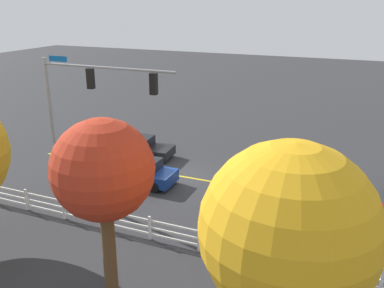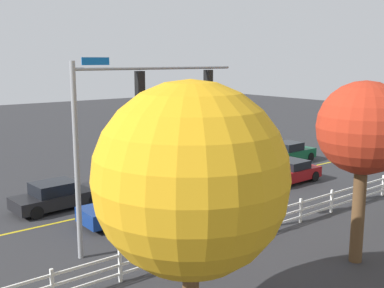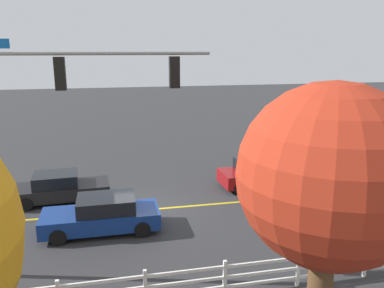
{
  "view_description": "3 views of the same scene",
  "coord_description": "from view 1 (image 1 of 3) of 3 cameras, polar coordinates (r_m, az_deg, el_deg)",
  "views": [
    {
      "loc": [
        -9.76,
        20.92,
        10.11
      ],
      "look_at": [
        -1.74,
        1.88,
        2.9
      ],
      "focal_mm": 38.44,
      "sensor_mm": 36.0,
      "label": 1
    },
    {
      "loc": [
        12.52,
        20.02,
        7.42
      ],
      "look_at": [
        -1.75,
        1.93,
        3.25
      ],
      "focal_mm": 43.79,
      "sensor_mm": 36.0,
      "label": 2
    },
    {
      "loc": [
        1.33,
        16.83,
        7.21
      ],
      "look_at": [
        -2.05,
        1.26,
        3.33
      ],
      "focal_mm": 36.58,
      "sensor_mm": 36.0,
      "label": 3
    }
  ],
  "objects": [
    {
      "name": "car_3",
      "position": [
        21.28,
        19.72,
        -8.39
      ],
      "size": [
        4.16,
        2.01,
        1.35
      ],
      "rotation": [
        0.0,
        0.0,
        0.03
      ],
      "color": "maroon",
      "rests_on": "ground_plane"
    },
    {
      "name": "ground_plane",
      "position": [
        25.2,
        -1.99,
        -4.42
      ],
      "size": [
        120.0,
        120.0,
        0.0
      ],
      "primitive_type": "plane",
      "color": "#2D2D30"
    },
    {
      "name": "tree_2",
      "position": [
        10.88,
        13.22,
        -11.52
      ],
      "size": [
        4.62,
        4.62,
        6.97
      ],
      "color": "brown",
      "rests_on": "ground_plane"
    },
    {
      "name": "tree_0",
      "position": [
        13.43,
        -12.23,
        -3.75
      ],
      "size": [
        3.35,
        3.35,
        6.71
      ],
      "color": "brown",
      "rests_on": "ground_plane"
    },
    {
      "name": "lane_center_stripe",
      "position": [
        23.94,
        6.79,
        -5.88
      ],
      "size": [
        28.0,
        0.16,
        0.01
      ],
      "primitive_type": "cube",
      "color": "gold",
      "rests_on": "ground_plane"
    },
    {
      "name": "car_4",
      "position": [
        28.25,
        -7.32,
        -0.44
      ],
      "size": [
        4.61,
        2.15,
        1.41
      ],
      "rotation": [
        0.0,
        0.0,
        3.2
      ],
      "color": "black",
      "rests_on": "ground_plane"
    },
    {
      "name": "signal_assembly",
      "position": [
        21.71,
        -14.92,
        5.71
      ],
      "size": [
        7.54,
        0.38,
        7.5
      ],
      "color": "gray",
      "rests_on": "ground_plane"
    },
    {
      "name": "white_rail_fence",
      "position": [
        18.22,
        -2.55,
        -12.23
      ],
      "size": [
        26.1,
        0.1,
        1.15
      ],
      "color": "white",
      "rests_on": "ground_plane"
    },
    {
      "name": "car_0",
      "position": [
        24.24,
        -7.58,
        -3.76
      ],
      "size": [
        4.65,
        1.93,
        1.47
      ],
      "rotation": [
        0.0,
        0.0,
        -0.0
      ],
      "color": "navy",
      "rests_on": "ground_plane"
    },
    {
      "name": "car_1",
      "position": [
        24.95,
        13.16,
        -3.43
      ],
      "size": [
        4.1,
        2.12,
        1.49
      ],
      "rotation": [
        0.0,
        0.0,
        3.19
      ],
      "color": "maroon",
      "rests_on": "ground_plane"
    }
  ]
}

